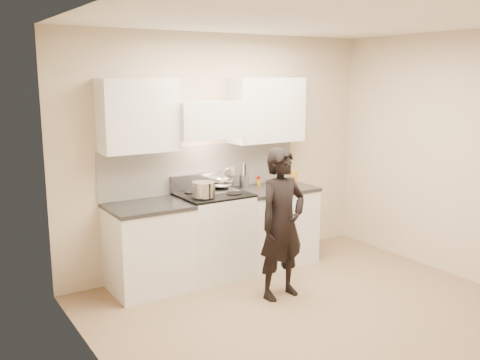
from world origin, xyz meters
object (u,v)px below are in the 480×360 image
wok (221,180)px  counter_right (274,225)px  person (282,224)px  stove (214,234)px  utensil_crock (244,180)px

wok → counter_right: bearing=-12.5°
counter_right → person: 1.09m
wok → person: bearing=-84.2°
stove → person: person is taller
counter_right → wok: (-0.65, 0.14, 0.59)m
stove → wok: 0.62m
counter_right → utensil_crock: 0.66m
stove → utensil_crock: size_ratio=3.25×
counter_right → wok: size_ratio=2.17×
wok → utensil_crock: wok is taller
stove → person: 0.98m
stove → person: (0.28, -0.89, 0.29)m
wok → utensil_crock: size_ratio=1.43×
stove → wok: wok is taller
wok → person: person is taller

